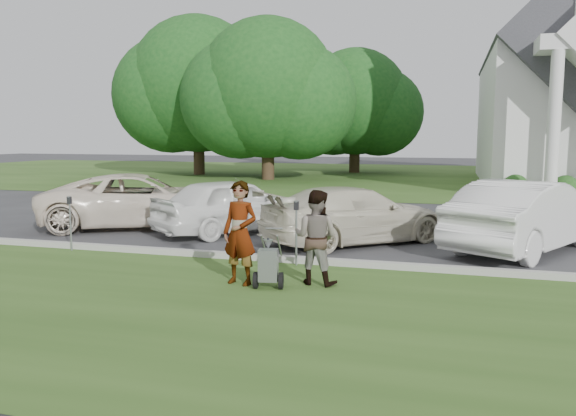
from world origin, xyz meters
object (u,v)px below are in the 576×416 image
at_px(tree_back, 355,107).
at_px(car_b, 233,205).
at_px(parking_meter_far, 70,217).
at_px(car_d, 526,216).
at_px(person_left, 240,234).
at_px(car_c, 355,215).
at_px(striping_cart, 268,266).
at_px(church, 576,74).
at_px(tree_far, 197,91).
at_px(person_right, 316,238).
at_px(tree_left, 267,95).
at_px(parking_meter_near, 296,225).
at_px(car_a, 141,200).

relative_size(tree_back, car_b, 2.12).
bearing_deg(parking_meter_far, car_d, 16.28).
bearing_deg(person_left, car_c, 85.95).
bearing_deg(car_d, striping_cart, 75.62).
height_order(striping_cart, car_c, car_c).
relative_size(church, tree_far, 2.07).
bearing_deg(car_c, person_right, 136.63).
height_order(tree_left, car_c, tree_left).
xyz_separation_m(tree_far, person_left, (13.15, -26.35, -4.76)).
bearing_deg(striping_cart, parking_meter_far, 150.59).
bearing_deg(parking_meter_near, tree_far, 119.11).
distance_m(tree_back, person_left, 31.74).
relative_size(tree_left, striping_cart, 9.81).
height_order(tree_far, parking_meter_near, tree_far).
relative_size(parking_meter_near, car_b, 0.30).
relative_size(church, striping_cart, 22.26).
bearing_deg(person_right, car_d, -124.93).
height_order(parking_meter_near, car_b, car_b).
bearing_deg(car_a, tree_back, -30.79).
distance_m(tree_far, striping_cart, 30.30).
bearing_deg(car_c, car_d, -131.04).
distance_m(parking_meter_near, car_c, 2.93).
bearing_deg(church, car_b, -121.82).
relative_size(striping_cart, car_d, 0.21).
height_order(church, parking_meter_far, church).
height_order(tree_back, car_c, tree_back).
bearing_deg(tree_left, striping_cart, -71.80).
bearing_deg(person_right, parking_meter_near, -52.78).
bearing_deg(parking_meter_near, tree_back, 97.16).
bearing_deg(person_right, church, -101.21).
bearing_deg(tree_back, parking_meter_near, -82.84).
xyz_separation_m(tree_back, person_right, (4.44, -30.95, -3.87)).
distance_m(parking_meter_near, car_d, 5.60).
relative_size(parking_meter_far, car_a, 0.23).
distance_m(car_b, car_c, 3.53).
distance_m(striping_cart, car_b, 5.92).
bearing_deg(parking_meter_near, church, 67.83).
height_order(striping_cart, parking_meter_near, parking_meter_near).
bearing_deg(tree_back, car_c, -80.54).
xyz_separation_m(tree_back, car_d, (8.47, -26.68, -3.90)).
relative_size(person_left, parking_meter_near, 1.37).
relative_size(striping_cart, car_a, 0.19).
bearing_deg(tree_left, person_right, -69.80).
bearing_deg(striping_cart, parking_meter_near, 79.01).
relative_size(person_right, parking_meter_near, 1.25).
bearing_deg(parking_meter_near, car_c, 75.31).
xyz_separation_m(church, parking_meter_far, (-14.73, -22.78, -5.12)).
bearing_deg(striping_cart, car_b, 106.74).
distance_m(tree_far, parking_meter_near, 28.63).
bearing_deg(church, tree_left, -176.21).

